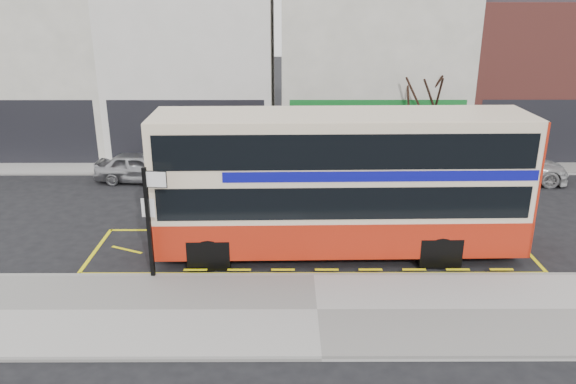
{
  "coord_description": "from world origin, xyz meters",
  "views": [
    {
      "loc": [
        -0.8,
        -14.99,
        7.91
      ],
      "look_at": [
        -0.74,
        2.0,
        1.85
      ],
      "focal_mm": 35.0,
      "sensor_mm": 36.0,
      "label": 1
    }
  ],
  "objects_px": {
    "car_white": "(508,165)",
    "street_tree_right": "(424,88)",
    "car_silver": "(140,167)",
    "car_grey": "(304,162)",
    "double_decker_bus": "(341,182)",
    "bus_stop_post": "(150,213)"
  },
  "relations": [
    {
      "from": "car_white",
      "to": "street_tree_right",
      "type": "height_order",
      "value": "street_tree_right"
    },
    {
      "from": "car_silver",
      "to": "car_grey",
      "type": "xyz_separation_m",
      "value": [
        7.25,
        0.4,
        0.11
      ]
    },
    {
      "from": "double_decker_bus",
      "to": "street_tree_right",
      "type": "relative_size",
      "value": 2.05
    },
    {
      "from": "double_decker_bus",
      "to": "car_white",
      "type": "xyz_separation_m",
      "value": [
        8.11,
        7.28,
        -1.65
      ]
    },
    {
      "from": "bus_stop_post",
      "to": "car_silver",
      "type": "xyz_separation_m",
      "value": [
        -2.64,
        9.04,
        -1.45
      ]
    },
    {
      "from": "bus_stop_post",
      "to": "car_silver",
      "type": "height_order",
      "value": "bus_stop_post"
    },
    {
      "from": "car_grey",
      "to": "car_white",
      "type": "bearing_deg",
      "value": -103.58
    },
    {
      "from": "car_silver",
      "to": "car_white",
      "type": "bearing_deg",
      "value": -86.11
    },
    {
      "from": "bus_stop_post",
      "to": "car_white",
      "type": "distance_m",
      "value": 16.45
    },
    {
      "from": "car_white",
      "to": "car_silver",
      "type": "bearing_deg",
      "value": 98.19
    },
    {
      "from": "car_silver",
      "to": "car_grey",
      "type": "bearing_deg",
      "value": -83.24
    },
    {
      "from": "car_grey",
      "to": "street_tree_right",
      "type": "relative_size",
      "value": 0.84
    },
    {
      "from": "double_decker_bus",
      "to": "bus_stop_post",
      "type": "bearing_deg",
      "value": -162.5
    },
    {
      "from": "bus_stop_post",
      "to": "double_decker_bus",
      "type": "bearing_deg",
      "value": 24.39
    },
    {
      "from": "double_decker_bus",
      "to": "bus_stop_post",
      "type": "relative_size",
      "value": 3.47
    },
    {
      "from": "car_silver",
      "to": "bus_stop_post",
      "type": "bearing_deg",
      "value": -160.17
    },
    {
      "from": "double_decker_bus",
      "to": "car_white",
      "type": "bearing_deg",
      "value": 40.84
    },
    {
      "from": "bus_stop_post",
      "to": "car_silver",
      "type": "bearing_deg",
      "value": 112.08
    },
    {
      "from": "bus_stop_post",
      "to": "car_white",
      "type": "bearing_deg",
      "value": 39.67
    },
    {
      "from": "double_decker_bus",
      "to": "car_white",
      "type": "height_order",
      "value": "double_decker_bus"
    },
    {
      "from": "bus_stop_post",
      "to": "car_white",
      "type": "xyz_separation_m",
      "value": [
        13.61,
        9.13,
        -1.37
      ]
    },
    {
      "from": "car_grey",
      "to": "street_tree_right",
      "type": "bearing_deg",
      "value": -85.04
    }
  ]
}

